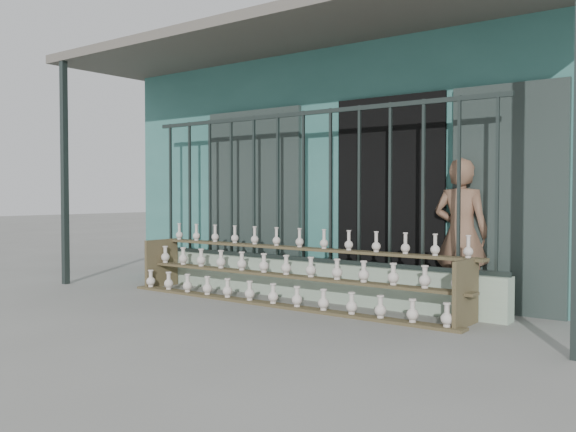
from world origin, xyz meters
The scene contains 6 objects.
ground centered at (0.00, 0.00, 0.00)m, with size 60.00×60.00×0.00m, color slate.
workshop_building centered at (0.00, 4.23, 1.62)m, with size 7.40×6.60×3.21m.
parapet_wall centered at (0.00, 1.30, 0.23)m, with size 5.00×0.20×0.45m, color #96AD94.
security_fence centered at (0.00, 1.30, 1.35)m, with size 5.00×0.04×1.80m.
shelf_rack centered at (0.06, 0.88, 0.36)m, with size 4.50×0.68×0.85m.
elderly_woman centered at (1.82, 1.70, 0.82)m, with size 0.60×0.39×1.64m, color brown.
Camera 1 is at (4.57, -4.90, 1.26)m, focal length 40.00 mm.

